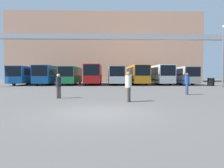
{
  "coord_description": "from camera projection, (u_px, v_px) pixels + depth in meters",
  "views": [
    {
      "loc": [
        0.27,
        -8.21,
        1.54
      ],
      "look_at": [
        1.13,
        21.48,
        0.3
      ],
      "focal_mm": 32.0,
      "sensor_mm": 36.0,
      "label": 1
    }
  ],
  "objects": [
    {
      "name": "overhead_gantry",
      "position": [
        104.0,
        42.0,
        27.9
      ],
      "size": [
        37.08,
        0.8,
        7.31
      ],
      "color": "gray",
      "rests_on": "ground"
    },
    {
      "name": "ground_plane",
      "position": [
        100.0,
        113.0,
        8.25
      ],
      "size": [
        200.0,
        200.0,
        0.0
      ],
      "primitive_type": "plane",
      "color": "#514F4C"
    },
    {
      "name": "bus_slot_7",
      "position": [
        179.0,
        75.0,
        35.99
      ],
      "size": [
        2.47,
        11.97,
        2.96
      ],
      "color": "beige",
      "rests_on": "ground"
    },
    {
      "name": "pedestrian_mid_left",
      "position": [
        58.0,
        85.0,
        13.5
      ],
      "size": [
        0.34,
        0.34,
        1.66
      ],
      "rotation": [
        0.0,
        0.0,
        0.5
      ],
      "color": "brown",
      "rests_on": "ground"
    },
    {
      "name": "bus_slot_1",
      "position": [
        49.0,
        74.0,
        34.35
      ],
      "size": [
        2.59,
        10.04,
        3.15
      ],
      "color": "#1959A5",
      "rests_on": "ground"
    },
    {
      "name": "bus_slot_6",
      "position": [
        158.0,
        74.0,
        35.62
      ],
      "size": [
        2.52,
        11.47,
        3.24
      ],
      "color": "silver",
      "rests_on": "ground"
    },
    {
      "name": "bus_slot_4",
      "position": [
        116.0,
        74.0,
        34.9
      ],
      "size": [
        2.52,
        10.47,
        3.05
      ],
      "color": "silver",
      "rests_on": "ground"
    },
    {
      "name": "bus_slot_2",
      "position": [
        72.0,
        75.0,
        34.54
      ],
      "size": [
        2.49,
        10.18,
        2.98
      ],
      "color": "#268C4C",
      "rests_on": "ground"
    },
    {
      "name": "bus_slot_0",
      "position": [
        29.0,
        75.0,
        35.06
      ],
      "size": [
        2.52,
        11.68,
        3.02
      ],
      "color": "#1959A5",
      "rests_on": "ground"
    },
    {
      "name": "bus_slot_3",
      "position": [
        94.0,
        74.0,
        34.78
      ],
      "size": [
        2.61,
        10.46,
        3.34
      ],
      "color": "red",
      "rests_on": "ground"
    },
    {
      "name": "lamp_post",
      "position": [
        223.0,
        54.0,
        25.37
      ],
      "size": [
        0.36,
        0.36,
        7.92
      ],
      "color": "#595B60",
      "rests_on": "ground"
    },
    {
      "name": "tire_stack",
      "position": [
        211.0,
        82.0,
        30.06
      ],
      "size": [
        1.04,
        1.04,
        1.2
      ],
      "color": "black",
      "rests_on": "ground"
    },
    {
      "name": "bus_slot_5",
      "position": [
        137.0,
        74.0,
        35.89
      ],
      "size": [
        2.54,
        12.23,
        3.26
      ],
      "color": "orange",
      "rests_on": "ground"
    },
    {
      "name": "building_backdrop",
      "position": [
        105.0,
        50.0,
        52.12
      ],
      "size": [
        46.26,
        12.0,
        16.46
      ],
      "color": "tan",
      "rests_on": "ground"
    },
    {
      "name": "pedestrian_near_center",
      "position": [
        128.0,
        86.0,
        11.67
      ],
      "size": [
        0.37,
        0.37,
        1.78
      ],
      "rotation": [
        0.0,
        0.0,
        1.06
      ],
      "color": "brown",
      "rests_on": "ground"
    },
    {
      "name": "pedestrian_near_left",
      "position": [
        187.0,
        83.0,
        16.05
      ],
      "size": [
        0.36,
        0.36,
        1.75
      ],
      "rotation": [
        0.0,
        0.0,
        4.53
      ],
      "color": "navy",
      "rests_on": "ground"
    }
  ]
}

